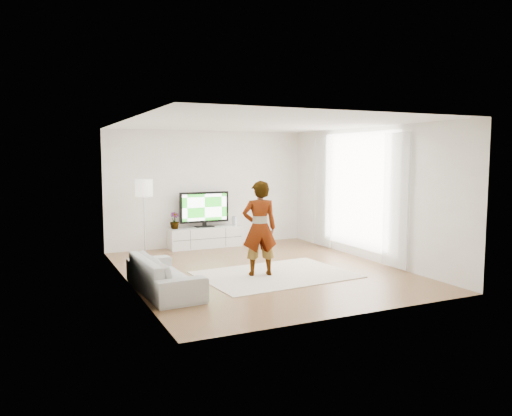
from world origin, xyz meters
name	(u,v)px	position (x,y,z in m)	size (l,w,h in m)	color
floor	(261,270)	(0.00, 0.00, 0.00)	(6.00, 6.00, 0.00)	olive
ceiling	(261,124)	(0.00, 0.00, 2.80)	(6.00, 6.00, 0.00)	white
wall_left	(128,203)	(-2.50, 0.00, 1.40)	(0.02, 6.00, 2.80)	white
wall_right	(368,194)	(2.50, 0.00, 1.40)	(0.02, 6.00, 2.80)	white
wall_back	(208,189)	(0.00, 3.00, 1.40)	(5.00, 0.02, 2.80)	white
wall_front	(356,215)	(0.00, -3.00, 1.40)	(5.00, 0.02, 2.80)	white
window	(359,191)	(2.48, 0.30, 1.45)	(0.01, 2.60, 2.50)	white
curtain_near	(396,200)	(2.40, -1.00, 1.35)	(0.04, 0.70, 2.60)	white
curtain_far	(323,191)	(2.40, 1.60, 1.35)	(0.04, 0.70, 2.60)	white
media_console	(205,237)	(-0.18, 2.76, 0.25)	(1.76, 0.50, 0.49)	silver
television	(204,208)	(-0.18, 2.79, 0.95)	(1.22, 0.24, 0.85)	black
game_console	(234,221)	(0.59, 2.76, 0.60)	(0.08, 0.17, 0.22)	white
potted_plant	(175,221)	(-0.93, 2.77, 0.69)	(0.22, 0.22, 0.39)	#3F7238
rug	(275,275)	(0.08, -0.45, 0.01)	(2.73, 1.97, 0.01)	beige
player	(260,228)	(-0.21, -0.37, 0.88)	(0.64, 0.42, 1.74)	#334772
sofa	(164,274)	(-2.07, -0.70, 0.29)	(1.97, 0.77, 0.58)	beige
floor_lamp	(144,191)	(-1.75, 2.20, 1.44)	(0.38, 0.38, 1.70)	silver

